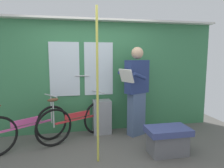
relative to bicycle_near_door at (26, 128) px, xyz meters
The scene contains 8 objects.
ground_plane 1.48m from the bicycle_near_door, 31.26° to the right, with size 6.45×4.37×0.04m, color #56544F.
train_door_wall 1.62m from the bicycle_near_door, 27.70° to the left, with size 5.45×0.28×2.35m.
bicycle_near_door is the anchor object (origin of this frame).
bicycle_leaning_behind 0.91m from the bicycle_near_door, 11.71° to the left, with size 1.48×0.82×0.90m.
passenger_reading_newspaper 2.16m from the bicycle_near_door, ahead, with size 0.64×0.59×1.79m.
trash_bin_by_wall 1.47m from the bicycle_near_door, 16.83° to the left, with size 0.37×0.28×0.70m, color gray.
handrail_pole 1.59m from the bicycle_near_door, 31.94° to the right, with size 0.04×0.04×2.31m, color #C6C14C.
bench_seat_corner 2.43m from the bicycle_near_door, 17.22° to the right, with size 0.70×0.44×0.45m.
Camera 1 is at (-0.44, -2.93, 1.60)m, focal length 32.79 mm.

